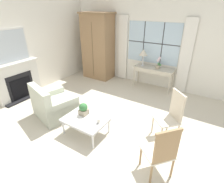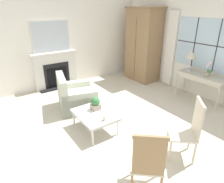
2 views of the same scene
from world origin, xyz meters
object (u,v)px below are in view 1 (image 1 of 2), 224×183
armoire (98,47)px  table_lamp (143,53)px  coffee_table (86,120)px  fireplace (17,78)px  console_table (154,70)px  potted_orchid (158,64)px  pillar_candle (99,121)px  side_chair_wooden (172,114)px  accent_chair_wooden (162,151)px  potted_plant_small (83,109)px  armchair_upholstered (54,106)px

armoire → table_lamp: size_ratio=4.22×
armoire → coffee_table: bearing=-58.5°
fireplace → console_table: 4.19m
console_table → fireplace: bearing=-138.3°
potted_orchid → coffee_table: (-0.50, -3.03, -0.53)m
fireplace → potted_orchid: (3.25, 2.81, 0.22)m
pillar_candle → potted_orchid: bearing=86.8°
side_chair_wooden → fireplace: bearing=-171.2°
accent_chair_wooden → coffee_table: 1.73m
side_chair_wooden → potted_plant_small: (-1.70, -0.78, -0.05)m
fireplace → armchair_upholstered: (1.62, -0.11, -0.38)m
armchair_upholstered → coffee_table: size_ratio=1.25×
console_table → coffee_table: size_ratio=1.41×
side_chair_wooden → coffee_table: side_chair_wooden is taller
table_lamp → potted_plant_small: table_lamp is taller
armoire → potted_orchid: (2.29, 0.11, -0.30)m
pillar_candle → potted_plant_small: bearing=170.0°
fireplace → potted_plant_small: bearing=-2.6°
armoire → potted_orchid: bearing=2.7°
console_table → table_lamp: (-0.41, 0.01, 0.52)m
pillar_candle → fireplace: bearing=176.3°
table_lamp → accent_chair_wooden: 3.71m
accent_chair_wooden → coffee_table: (-1.71, 0.20, -0.21)m
fireplace → armchair_upholstered: size_ratio=1.77×
accent_chair_wooden → pillar_candle: size_ratio=8.76×
fireplace → console_table: (3.13, 2.79, -0.02)m
potted_orchid → side_chair_wooden: 2.41m
table_lamp → potted_orchid: (0.53, 0.01, -0.29)m
accent_chair_wooden → pillar_candle: bearing=170.8°
pillar_candle → coffee_table: bearing=-176.1°
potted_plant_small → accent_chair_wooden: bearing=-9.4°
armchair_upholstered → side_chair_wooden: bearing=16.1°
side_chair_wooden → potted_plant_small: bearing=-155.3°
console_table → side_chair_wooden: bearing=-61.0°
potted_orchid → pillar_candle: bearing=-93.2°
potted_orchid → armchair_upholstered: potted_orchid is taller
console_table → accent_chair_wooden: bearing=-67.6°
console_table → accent_chair_wooden: (1.32, -3.21, -0.09)m
armoire → pillar_candle: armoire is taller
side_chair_wooden → accent_chair_wooden: 1.10m
potted_orchid → coffee_table: 3.12m
side_chair_wooden → accent_chair_wooden: side_chair_wooden is taller
accent_chair_wooden → potted_plant_small: accent_chair_wooden is taller
table_lamp → potted_plant_small: bearing=-92.1°
coffee_table → potted_plant_small: potted_plant_small is taller
armoire → console_table: (2.17, 0.09, -0.54)m
potted_orchid → side_chair_wooden: bearing=-63.7°
potted_plant_small → pillar_candle: 0.48m
console_table → side_chair_wooden: size_ratio=1.22×
console_table → pillar_candle: 3.00m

